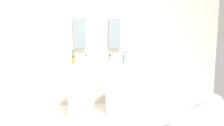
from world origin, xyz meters
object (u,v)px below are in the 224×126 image
(soap_bottle_blue, at_px, (124,59))
(soap_bottle_grey, at_px, (110,59))
(soap_bottle_amber, at_px, (73,60))
(soap_bottle_clear, at_px, (125,58))
(soap_bottle_white, at_px, (86,59))
(pedestal_sink_left, at_px, (80,86))
(lounge_chair, at_px, (193,113))
(soap_bottle_green, at_px, (73,56))
(pedestal_sink_right, at_px, (118,85))

(soap_bottle_blue, bearing_deg, soap_bottle_grey, 167.50)
(soap_bottle_amber, height_order, soap_bottle_blue, soap_bottle_blue)
(soap_bottle_grey, xyz_separation_m, soap_bottle_clear, (0.24, -0.07, 0.02))
(soap_bottle_clear, bearing_deg, soap_bottle_white, 173.46)
(pedestal_sink_left, relative_size, soap_bottle_amber, 7.63)
(lounge_chair, relative_size, soap_bottle_green, 5.25)
(soap_bottle_grey, relative_size, soap_bottle_blue, 1.05)
(soap_bottle_amber, bearing_deg, soap_bottle_green, 91.70)
(pedestal_sink_left, height_order, pedestal_sink_right, same)
(pedestal_sink_left, distance_m, soap_bottle_grey, 0.70)
(soap_bottle_grey, bearing_deg, lounge_chair, -48.43)
(soap_bottle_white, bearing_deg, soap_bottle_grey, -0.05)
(pedestal_sink_left, relative_size, pedestal_sink_right, 1.00)
(soap_bottle_white, bearing_deg, lounge_chair, -38.43)
(lounge_chair, distance_m, soap_bottle_green, 2.12)
(lounge_chair, bearing_deg, soap_bottle_green, 141.23)
(pedestal_sink_right, distance_m, soap_bottle_green, 0.92)
(soap_bottle_amber, bearing_deg, soap_bottle_blue, -0.15)
(soap_bottle_clear, bearing_deg, soap_bottle_blue, 118.23)
(soap_bottle_grey, bearing_deg, soap_bottle_clear, -16.88)
(soap_bottle_grey, relative_size, soap_bottle_amber, 1.09)
(soap_bottle_green, relative_size, soap_bottle_clear, 1.08)
(soap_bottle_green, bearing_deg, soap_bottle_blue, -15.46)
(pedestal_sink_left, xyz_separation_m, soap_bottle_green, (-0.11, 0.12, 0.51))
(soap_bottle_amber, bearing_deg, pedestal_sink_right, 8.75)
(soap_bottle_clear, relative_size, soap_bottle_amber, 1.43)
(pedestal_sink_right, bearing_deg, soap_bottle_green, 171.30)
(soap_bottle_grey, height_order, soap_bottle_amber, soap_bottle_grey)
(lounge_chair, xyz_separation_m, soap_bottle_white, (-1.37, 1.09, 0.59))
(soap_bottle_white, bearing_deg, soap_bottle_blue, -4.64)
(soap_bottle_amber, distance_m, soap_bottle_blue, 0.84)
(soap_bottle_green, bearing_deg, soap_bottle_clear, -16.64)
(pedestal_sink_left, height_order, soap_bottle_green, soap_bottle_green)
(pedestal_sink_left, distance_m, lounge_chair, 1.87)
(soap_bottle_white, bearing_deg, pedestal_sink_left, 146.79)
(pedestal_sink_left, distance_m, soap_bottle_amber, 0.50)
(lounge_chair, xyz_separation_m, soap_bottle_grey, (-0.96, 1.09, 0.59))
(soap_bottle_green, bearing_deg, soap_bottle_white, -40.88)
(pedestal_sink_right, height_order, soap_bottle_blue, soap_bottle_blue)
(soap_bottle_clear, bearing_deg, lounge_chair, -54.61)
(soap_bottle_white, distance_m, soap_bottle_amber, 0.21)
(pedestal_sink_left, xyz_separation_m, soap_bottle_grey, (0.51, -0.07, 0.48))
(pedestal_sink_left, xyz_separation_m, soap_bottle_clear, (0.75, -0.14, 0.50))
(soap_bottle_clear, bearing_deg, soap_bottle_amber, 178.33)
(lounge_chair, distance_m, soap_bottle_blue, 1.40)
(pedestal_sink_right, distance_m, soap_bottle_amber, 0.90)
(pedestal_sink_left, relative_size, soap_bottle_green, 4.94)
(soap_bottle_white, xyz_separation_m, soap_bottle_grey, (0.41, -0.00, 0.00))
(soap_bottle_grey, relative_size, soap_bottle_green, 0.70)
(soap_bottle_white, height_order, soap_bottle_grey, soap_bottle_grey)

